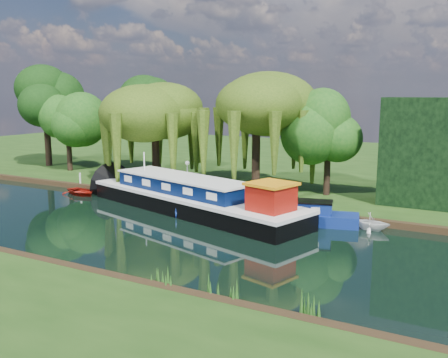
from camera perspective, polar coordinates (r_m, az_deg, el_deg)
The scene contains 16 objects.
ground at distance 35.60m, azimuth -14.10°, elevation -4.75°, with size 120.00×120.00×0.00m, color black.
far_bank at distance 64.24m, azimuth 6.91°, elevation 2.15°, with size 120.00×52.00×0.45m, color #1A3A0F.
dutch_barge at distance 37.17m, azimuth -3.50°, elevation -2.22°, with size 20.13×9.68×4.15m.
narrowboat at distance 34.66m, azimuth 5.32°, elevation -3.84°, with size 11.98×4.83×1.73m.
red_dinghy at distance 45.30m, azimuth -16.00°, elevation -1.71°, with size 2.46×3.44×0.71m, color maroon.
white_cruiser at distance 33.92m, azimuth 16.45°, elevation -5.60°, with size 2.04×2.37×1.25m, color silver.
willow_left at distance 46.42m, azimuth -7.93°, elevation 7.31°, with size 7.29×7.29×8.74m.
willow_right at distance 41.96m, azimuth 3.72°, elevation 7.59°, with size 7.53×7.53×9.18m.
tree_far_left at distance 56.10m, azimuth -17.45°, elevation 6.55°, with size 5.01×5.01×8.07m.
tree_far_back at distance 60.55m, azimuth -19.73°, elevation 8.17°, with size 6.10×6.10×10.26m.
tree_far_mid at distance 52.51m, azimuth -7.69°, elevation 7.61°, with size 5.63×5.63×9.22m.
tree_far_right at distance 41.42m, azimuth 11.85°, elevation 5.21°, with size 4.55×4.55×7.45m.
conifer_hedge at distance 39.62m, azimuth 21.88°, elevation 2.85°, with size 6.00×3.00×8.00m, color black.
lamppost at distance 42.95m, azimuth -4.21°, elevation 1.31°, with size 0.36×0.36×2.56m.
mooring_posts at distance 42.05m, azimuth -6.89°, elevation -0.96°, with size 19.16×0.16×1.00m.
reeds_near at distance 25.64m, azimuth -14.34°, elevation -9.26°, with size 33.70×1.50×1.10m.
Camera 1 is at (23.65, -25.10, 8.84)m, focal length 40.00 mm.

